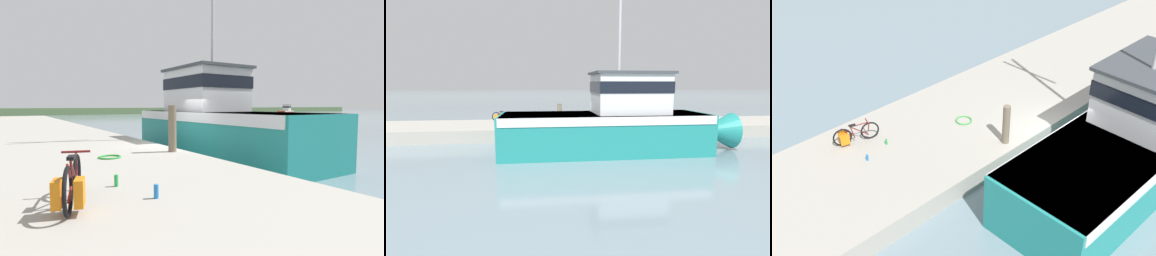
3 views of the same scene
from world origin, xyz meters
TOP-DOWN VIEW (x-y plane):
  - ground_plane at (0.00, 0.00)m, footprint 320.00×320.00m
  - dock_pier at (-3.46, 0.00)m, footprint 5.57×80.00m
  - far_shoreline at (30.00, 68.88)m, footprint 180.00×5.00m
  - fishing_boat_main at (2.39, 1.00)m, footprint 3.43×11.90m
  - boat_red_outer at (16.53, 30.01)m, footprint 5.01×5.54m
  - boat_white_moored at (50.19, 37.67)m, footprint 5.39×2.94m
  - bicycle_touring at (-4.92, -5.53)m, footprint 0.72×1.62m
  - mooring_post at (-1.15, -1.59)m, footprint 0.26×0.26m
  - hose_coil at (-3.21, -1.66)m, footprint 0.63×0.63m
  - water_bottle_by_bike at (-4.01, -4.73)m, footprint 0.07×0.07m
  - water_bottle_on_curb at (-3.69, -5.76)m, footprint 0.08×0.08m

SIDE VIEW (x-z plane):
  - ground_plane at x=0.00m, z-range 0.00..0.00m
  - dock_pier at x=-3.46m, z-range 0.00..0.75m
  - hose_coil at x=-3.21m, z-range 0.75..0.80m
  - far_shoreline at x=30.00m, z-range 0.00..1.69m
  - water_bottle_by_bike at x=-4.01m, z-range 0.75..0.97m
  - boat_white_moored at x=50.19m, z-range -0.38..2.11m
  - water_bottle_on_curb at x=-3.69m, z-range 0.75..0.97m
  - boat_red_outer at x=16.53m, z-range -1.24..3.15m
  - bicycle_touring at x=-4.92m, z-range 0.72..1.47m
  - mooring_post at x=-1.15m, z-range 0.75..2.24m
  - fishing_boat_main at x=2.39m, z-range -4.12..7.19m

